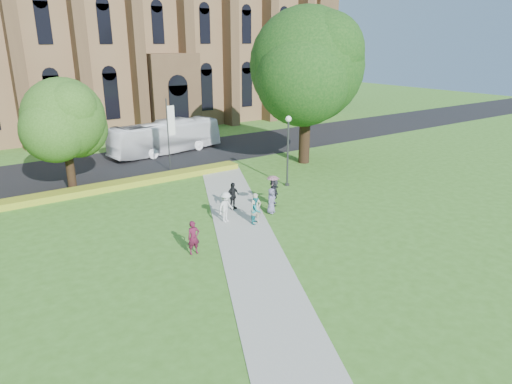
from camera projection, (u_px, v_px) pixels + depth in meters
ground at (254, 238)px, 25.14m from camera, size 160.00×160.00×0.00m
road at (127, 163)px, 40.69m from camera, size 160.00×10.00×0.02m
footpath at (244, 232)px, 25.91m from camera, size 15.58×28.54×0.04m
flower_hedge at (132, 182)px, 34.25m from camera, size 18.00×1.40×0.45m
cathedral at (140, 19)px, 57.38m from camera, size 52.60×18.25×28.00m
streetlamp at (288, 142)px, 33.23m from camera, size 0.44×0.44×5.24m
large_tree at (307, 66)px, 38.12m from camera, size 9.60×9.60×13.20m
street_tree_1 at (64, 119)px, 31.51m from camera, size 5.60×5.60×8.05m
banner_pole_0 at (169, 131)px, 37.04m from camera, size 0.70×0.10×6.00m
tour_coach at (166, 137)px, 43.61m from camera, size 11.50×4.23×3.13m
pedestrian_0 at (194, 238)px, 22.96m from camera, size 0.67×0.46×1.75m
pedestrian_1 at (256, 210)px, 26.88m from camera, size 1.00×0.98×1.63m
pedestrian_2 at (226, 207)px, 27.06m from camera, size 1.35×1.02×1.85m
pedestrian_3 at (233, 196)px, 29.10m from camera, size 1.10×0.63×1.77m
pedestrian_4 at (271, 201)px, 28.47m from camera, size 0.94×0.83×1.62m
pedestrian_5 at (274, 191)px, 29.84m from camera, size 1.48×1.70×1.85m
pedestrian_6 at (256, 208)px, 26.81m from camera, size 0.74×0.54×1.85m
parasol at (273, 182)px, 28.29m from camera, size 0.94×0.94×0.66m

